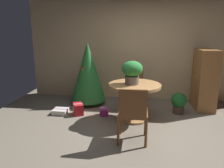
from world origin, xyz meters
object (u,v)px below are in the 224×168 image
(round_dining_table, at_px, (134,95))
(gift_box_cream, at_px, (60,111))
(wooden_chair_near, at_px, (133,112))
(gift_box_purple, at_px, (104,112))
(wooden_chair_far, at_px, (135,85))
(wooden_cabinet, at_px, (205,80))
(holiday_tree, at_px, (88,72))
(flower_vase, at_px, (132,71))
(potted_plant, at_px, (179,102))
(gift_box_red, at_px, (78,109))

(round_dining_table, distance_m, gift_box_cream, 1.69)
(wooden_chair_near, bearing_deg, gift_box_purple, 120.27)
(wooden_chair_far, height_order, gift_box_purple, wooden_chair_far)
(wooden_chair_near, bearing_deg, wooden_cabinet, 49.53)
(wooden_chair_near, relative_size, holiday_tree, 0.61)
(flower_vase, distance_m, wooden_chair_far, 1.04)
(round_dining_table, relative_size, flower_vase, 2.25)
(wooden_chair_near, distance_m, gift_box_cream, 2.01)
(holiday_tree, relative_size, potted_plant, 3.23)
(wooden_chair_near, relative_size, gift_box_purple, 4.34)
(gift_box_purple, bearing_deg, round_dining_table, -13.17)
(flower_vase, distance_m, gift_box_red, 1.48)
(holiday_tree, xyz_separation_m, gift_box_purple, (0.52, -0.74, -0.74))
(holiday_tree, distance_m, gift_box_purple, 1.16)
(flower_vase, relative_size, potted_plant, 0.98)
(flower_vase, relative_size, gift_box_cream, 1.46)
(holiday_tree, bearing_deg, gift_box_cream, -121.22)
(round_dining_table, xyz_separation_m, wooden_cabinet, (1.58, 0.90, 0.17))
(round_dining_table, relative_size, gift_box_red, 3.06)
(flower_vase, height_order, gift_box_red, flower_vase)
(wooden_chair_near, bearing_deg, gift_box_cream, 146.44)
(round_dining_table, distance_m, gift_box_purple, 0.80)
(gift_box_purple, distance_m, gift_box_cream, 0.98)
(potted_plant, bearing_deg, wooden_chair_near, -124.10)
(wooden_chair_near, distance_m, wooden_chair_far, 1.84)
(gift_box_red, bearing_deg, round_dining_table, -6.43)
(holiday_tree, xyz_separation_m, gift_box_red, (-0.06, -0.75, -0.69))
(holiday_tree, height_order, potted_plant, holiday_tree)
(gift_box_purple, relative_size, gift_box_cream, 0.68)
(round_dining_table, bearing_deg, holiday_tree, 142.58)
(holiday_tree, bearing_deg, gift_box_red, -94.62)
(wooden_chair_near, relative_size, wooden_cabinet, 0.68)
(gift_box_red, bearing_deg, flower_vase, -7.44)
(round_dining_table, bearing_deg, wooden_cabinet, 29.66)
(gift_box_red, xyz_separation_m, gift_box_purple, (0.58, 0.01, -0.05))
(wooden_chair_near, relative_size, wooden_chair_far, 1.01)
(wooden_chair_far, relative_size, gift_box_purple, 4.31)
(round_dining_table, height_order, wooden_cabinet, wooden_cabinet)
(flower_vase, xyz_separation_m, gift_box_purple, (-0.59, 0.16, -0.95))
(round_dining_table, relative_size, gift_box_cream, 3.30)
(holiday_tree, xyz_separation_m, gift_box_cream, (-0.46, -0.76, -0.76))
(round_dining_table, xyz_separation_m, flower_vase, (-0.06, -0.01, 0.50))
(wooden_chair_near, xyz_separation_m, wooden_cabinet, (1.58, 1.85, 0.15))
(flower_vase, bearing_deg, gift_box_red, 172.56)
(flower_vase, xyz_separation_m, wooden_chair_near, (0.06, -0.94, -0.49))
(gift_box_red, xyz_separation_m, gift_box_cream, (-0.40, -0.01, -0.07))
(wooden_cabinet, distance_m, potted_plant, 0.87)
(gift_box_purple, height_order, gift_box_cream, gift_box_purple)
(wooden_chair_far, bearing_deg, gift_box_red, -148.27)
(flower_vase, bearing_deg, wooden_chair_far, 86.38)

